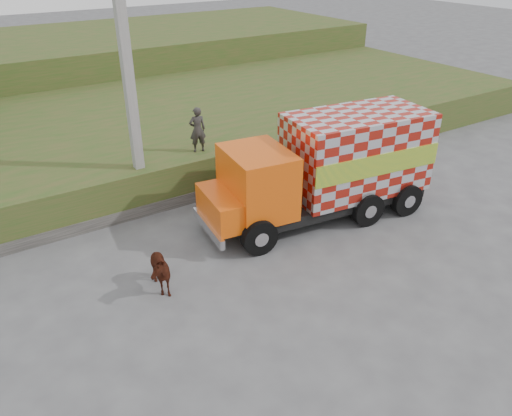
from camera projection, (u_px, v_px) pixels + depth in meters
ground at (238, 263)px, 14.21m from camera, size 120.00×120.00×0.00m
embankment at (117, 135)px, 21.25m from camera, size 40.00×12.00×1.50m
embankment_far at (48, 65)px, 29.76m from camera, size 40.00×12.00×3.00m
retaining_strip at (119, 215)px, 16.27m from camera, size 16.00×0.50×0.40m
utility_pole at (130, 90)px, 15.20m from camera, size 1.20×0.30×8.00m
cargo_truck at (329, 167)px, 15.89m from camera, size 7.74×3.39×3.35m
cow at (156, 270)px, 12.88m from camera, size 0.75×1.45×1.18m
pedestrian at (197, 130)px, 17.28m from camera, size 0.65×0.49×1.60m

